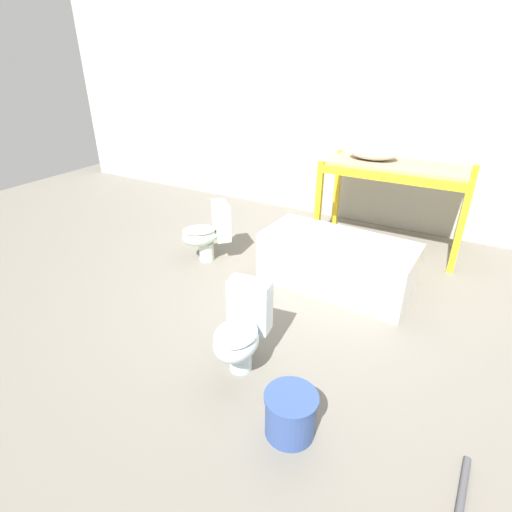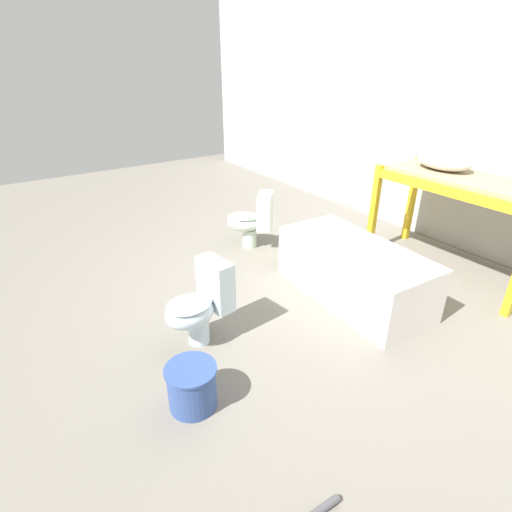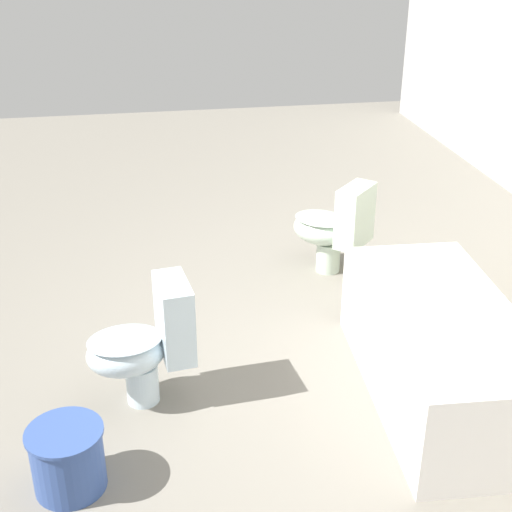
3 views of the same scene
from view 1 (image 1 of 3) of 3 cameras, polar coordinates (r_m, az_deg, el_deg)
ground_plane at (r=4.27m, az=6.43°, el=-4.29°), size 12.00×12.00×0.00m
warehouse_wall_rear at (r=5.73m, az=16.53°, el=19.98°), size 10.80×0.08×3.20m
shelving_rack at (r=5.10m, az=19.30°, el=10.43°), size 1.69×0.77×1.05m
sink_basin at (r=5.13m, az=16.40°, el=14.10°), size 0.58×0.39×0.27m
bathtub_main at (r=4.20m, az=11.48°, el=-0.43°), size 1.57×0.79×0.54m
toilet_near at (r=4.66m, az=-6.89°, el=3.44°), size 0.61×0.62×0.69m
toilet_far at (r=3.05m, az=-2.06°, el=-10.45°), size 0.39×0.58×0.69m
bucket_white at (r=2.73m, az=4.94°, el=-21.48°), size 0.35×0.35×0.32m
loose_pipe at (r=2.84m, az=27.41°, el=-27.72°), size 0.06×0.48×0.04m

